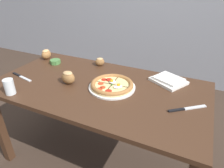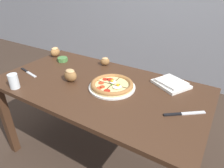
% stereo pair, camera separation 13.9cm
% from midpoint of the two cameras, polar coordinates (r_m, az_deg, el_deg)
% --- Properties ---
extents(ground_plane, '(12.00, 12.00, 0.00)m').
position_cam_midpoint_polar(ground_plane, '(1.90, -5.48, -19.88)').
color(ground_plane, '#3D2D23').
extents(dining_table, '(1.53, 0.81, 0.72)m').
position_cam_midpoint_polar(dining_table, '(1.49, -6.60, -3.58)').
color(dining_table, '#422819').
rests_on(dining_table, ground_plane).
extents(pizza, '(0.33, 0.33, 0.05)m').
position_cam_midpoint_polar(pizza, '(1.39, -2.85, -0.42)').
color(pizza, white).
rests_on(pizza, dining_table).
extents(ramekin_bowl, '(0.09, 0.09, 0.04)m').
position_cam_midpoint_polar(ramekin_bowl, '(1.87, -17.99, 6.07)').
color(ramekin_bowl, '#4C8442').
rests_on(ramekin_bowl, dining_table).
extents(napkin_folded, '(0.29, 0.28, 0.04)m').
position_cam_midpoint_polar(napkin_folded, '(1.51, 13.33, 1.01)').
color(napkin_folded, silver).
rests_on(napkin_folded, dining_table).
extents(bread_piece_near, '(0.08, 0.10, 0.09)m').
position_cam_midpoint_polar(bread_piece_near, '(2.00, -20.22, 8.00)').
color(bread_piece_near, '#A3703D').
rests_on(bread_piece_near, dining_table).
extents(bread_piece_mid, '(0.11, 0.09, 0.09)m').
position_cam_midpoint_polar(bread_piece_mid, '(1.49, -15.06, 1.82)').
color(bread_piece_mid, olive).
rests_on(bread_piece_mid, dining_table).
extents(bread_piece_far, '(0.10, 0.10, 0.07)m').
position_cam_midpoint_polar(bread_piece_far, '(1.74, -5.80, 6.36)').
color(bread_piece_far, olive).
rests_on(bread_piece_far, dining_table).
extents(knife_main, '(0.20, 0.17, 0.01)m').
position_cam_midpoint_polar(knife_main, '(1.24, 17.63, -6.81)').
color(knife_main, silver).
rests_on(knife_main, dining_table).
extents(knife_spare, '(0.23, 0.06, 0.01)m').
position_cam_midpoint_polar(knife_spare, '(1.73, -26.63, 1.81)').
color(knife_spare, silver).
rests_on(knife_spare, dining_table).
extents(water_glass, '(0.07, 0.07, 0.10)m').
position_cam_midpoint_polar(water_glass, '(1.51, -29.63, -0.95)').
color(water_glass, white).
rests_on(water_glass, dining_table).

